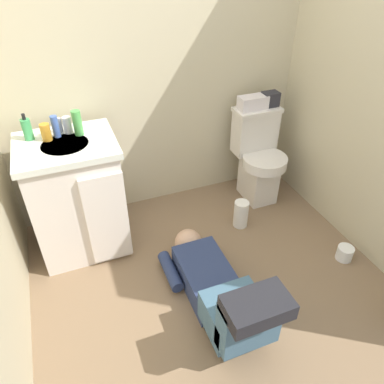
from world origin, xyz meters
name	(u,v)px	position (x,y,z in m)	size (l,w,h in m)	color
ground_plane	(211,285)	(0.00, 0.00, -0.02)	(2.70, 3.04, 0.04)	#7E6449
wall_back	(153,49)	(0.00, 1.06, 1.20)	(2.36, 0.08, 2.40)	beige
toilet	(258,157)	(0.74, 0.76, 0.37)	(0.36, 0.46, 0.75)	silver
vanity_cabinet	(77,197)	(-0.69, 0.67, 0.42)	(0.60, 0.53, 0.82)	silver
faucet	(60,125)	(-0.69, 0.82, 0.87)	(0.02, 0.02, 0.10)	silver
person_plumber	(219,290)	(-0.05, -0.20, 0.18)	(0.39, 1.06, 0.52)	navy
tissue_box	(253,103)	(0.69, 0.85, 0.80)	(0.22, 0.11, 0.10)	silver
toiletry_bag	(270,99)	(0.84, 0.85, 0.81)	(0.12, 0.09, 0.11)	#26262D
soap_dispenser	(27,129)	(-0.88, 0.80, 0.89)	(0.06, 0.06, 0.17)	#3D9F58
bottle_amber	(46,132)	(-0.78, 0.75, 0.87)	(0.06, 0.06, 0.10)	orange
bottle_blue	(55,127)	(-0.72, 0.77, 0.89)	(0.04, 0.04, 0.14)	#4464B3
bottle_white	(68,125)	(-0.65, 0.80, 0.87)	(0.05, 0.05, 0.10)	white
bottle_green	(77,123)	(-0.59, 0.75, 0.90)	(0.06, 0.06, 0.16)	#4BA24C
paper_towel_roll	(241,214)	(0.44, 0.44, 0.11)	(0.11, 0.11, 0.22)	white
toilet_paper_roll	(345,253)	(0.94, -0.14, 0.05)	(0.11, 0.11, 0.10)	white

